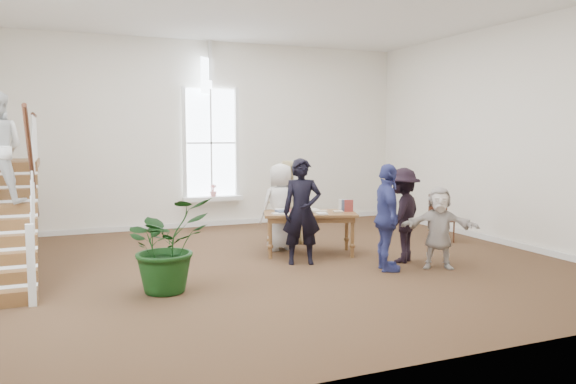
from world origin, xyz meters
name	(u,v)px	position (x,y,z in m)	size (l,w,h in m)	color
ground	(277,265)	(0.00, 0.00, 0.00)	(10.00, 10.00, 0.00)	#42281A
room_shell	(212,210)	(0.00, 4.39, 0.40)	(10.49, 10.00, 10.00)	white
library_table	(309,217)	(0.86, 0.56, 0.72)	(1.90, 1.37, 0.86)	brown
police_officer	(302,211)	(0.43, -0.09, 0.93)	(0.68, 0.44, 1.86)	black
elderly_woman	(281,207)	(0.53, 1.16, 0.85)	(0.83, 0.54, 1.70)	beige
person_yellow	(285,203)	(0.83, 1.66, 0.86)	(0.84, 0.65, 1.73)	#D8C287
woman_cluster_a	(387,218)	(1.54, -1.07, 0.89)	(1.05, 0.44, 1.79)	navy
woman_cluster_b	(402,215)	(2.14, -0.62, 0.84)	(1.09, 0.62, 1.68)	black
woman_cluster_c	(439,228)	(2.44, -1.27, 0.70)	(1.29, 0.41, 1.39)	beige
floor_plant	(166,245)	(-2.08, -0.93, 0.69)	(1.24, 1.07, 1.37)	#123611
side_chair	(440,215)	(4.01, 0.73, 0.56)	(0.48, 0.48, 1.00)	#331B0E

